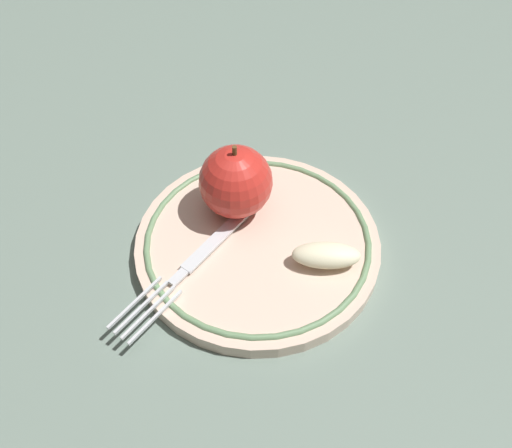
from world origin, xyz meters
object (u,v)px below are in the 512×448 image
plate (256,243)px  apple_red_whole (236,182)px  apple_slice_front (326,255)px  fork (196,260)px

plate → apple_red_whole: apple_red_whole is taller
apple_red_whole → apple_slice_front: size_ratio=1.27×
apple_red_whole → fork: (-0.06, 0.04, -0.03)m
apple_red_whole → apple_slice_front: bearing=-137.8°
apple_red_whole → apple_slice_front: apple_red_whole is taller
apple_red_whole → fork: bearing=143.5°
apple_red_whole → plate: bearing=-162.5°
plate → fork: size_ratio=1.61×
apple_slice_front → fork: size_ratio=0.43×
plate → fork: 0.06m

